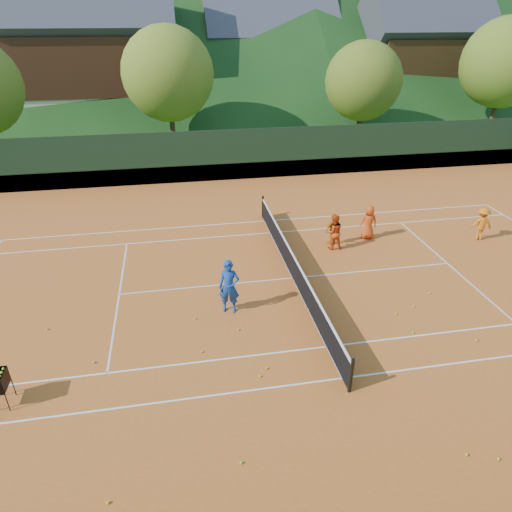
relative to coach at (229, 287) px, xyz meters
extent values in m
plane|color=#2F551A|center=(2.64, 1.71, -0.97)|extent=(400.00, 400.00, 0.00)
cube|color=#BF5B1F|center=(2.64, 1.71, -0.96)|extent=(40.00, 24.00, 0.02)
imported|color=#174195|center=(0.00, 0.00, 0.00)|extent=(0.78, 0.61, 1.89)
imported|color=#DB4A13|center=(4.93, 3.82, -0.18)|extent=(0.77, 0.61, 1.53)
imported|color=orange|center=(5.05, 4.24, -0.24)|extent=(0.89, 0.65, 1.41)
imported|color=#DA4A13|center=(6.75, 4.51, -0.19)|extent=(0.80, 0.57, 1.52)
imported|color=orange|center=(11.56, 3.52, -0.20)|extent=(1.04, 0.70, 1.50)
sphere|color=#B2D824|center=(5.41, -1.23, -0.91)|extent=(0.07, 0.07, 0.07)
sphere|color=#B2D824|center=(0.12, -1.15, -0.91)|extent=(0.07, 0.07, 0.07)
sphere|color=#B2D824|center=(5.18, -6.88, -0.91)|extent=(0.07, 0.07, 0.07)
sphere|color=#B2D824|center=(-0.52, -5.94, -0.91)|extent=(0.07, 0.07, 0.07)
sphere|color=#B2D824|center=(-5.84, -0.01, -0.91)|extent=(0.07, 0.07, 0.07)
sphere|color=#B2D824|center=(4.55, -6.65, -0.91)|extent=(0.07, 0.07, 0.07)
sphere|color=#B2D824|center=(-4.18, -1.91, -0.91)|extent=(0.07, 0.07, 0.07)
sphere|color=#B2D824|center=(5.49, -2.28, -0.91)|extent=(0.07, 0.07, 0.07)
sphere|color=#B2D824|center=(2.80, -0.64, -0.91)|extent=(0.07, 0.07, 0.07)
sphere|color=#B2D824|center=(6.20, -0.92, -0.91)|extent=(0.07, 0.07, 0.07)
sphere|color=#B2D824|center=(0.65, -3.04, -0.91)|extent=(0.07, 0.07, 0.07)
sphere|color=#B2D824|center=(-3.34, -6.38, -0.91)|extent=(0.07, 0.07, 0.07)
sphere|color=#B2D824|center=(-1.09, -2.00, -0.91)|extent=(0.07, 0.07, 0.07)
sphere|color=#B2D824|center=(7.16, -0.26, -0.91)|extent=(0.07, 0.07, 0.07)
sphere|color=#B2D824|center=(0.41, -3.33, -0.91)|extent=(0.07, 0.07, 0.07)
sphere|color=#B2D824|center=(7.23, -2.97, -0.91)|extent=(0.07, 0.07, 0.07)
sphere|color=#B2D824|center=(-1.18, -0.28, -0.91)|extent=(0.07, 0.07, 0.07)
cube|color=white|center=(2.64, -3.78, -0.94)|extent=(23.77, 0.06, 0.00)
cube|color=white|center=(2.64, 7.19, -0.94)|extent=(23.77, 0.06, 0.00)
cube|color=white|center=(2.64, -2.41, -0.94)|extent=(23.77, 0.06, 0.00)
cube|color=white|center=(2.64, 5.82, -0.94)|extent=(23.77, 0.06, 0.00)
cube|color=white|center=(-3.76, 1.71, -0.94)|extent=(0.06, 8.23, 0.00)
cube|color=white|center=(9.04, 1.71, -0.94)|extent=(0.06, 8.23, 0.00)
cube|color=silver|center=(2.64, 1.71, -0.94)|extent=(12.80, 0.06, 0.00)
cube|color=silver|center=(2.64, 1.71, -0.94)|extent=(0.06, 10.97, 0.00)
cube|color=black|center=(2.64, 1.71, -0.50)|extent=(0.03, 11.97, 0.90)
cube|color=white|center=(2.64, 1.71, -0.03)|extent=(0.05, 11.97, 0.06)
cylinder|color=black|center=(2.64, -4.28, -0.40)|extent=(0.10, 0.10, 1.10)
cylinder|color=black|center=(2.64, 7.69, -0.40)|extent=(0.10, 0.10, 1.10)
cube|color=black|center=(2.64, 13.71, 0.55)|extent=(40.00, 0.05, 3.00)
cube|color=#185627|center=(2.64, 13.71, -0.45)|extent=(40.40, 0.05, 1.00)
cylinder|color=black|center=(-6.03, -3.37, -0.67)|extent=(0.02, 0.02, 0.55)
cylinder|color=black|center=(-6.03, -2.82, -0.67)|extent=(0.02, 0.02, 0.55)
cube|color=black|center=(-6.03, -3.10, -0.17)|extent=(0.02, 0.55, 0.45)
sphere|color=#CCE526|center=(-6.10, -3.17, 0.02)|extent=(0.07, 0.07, 0.07)
sphere|color=#CCE526|center=(-6.10, -3.03, 0.02)|extent=(0.07, 0.07, 0.07)
sphere|color=#CCE526|center=(-6.10, -2.89, 0.02)|extent=(0.07, 0.07, 0.07)
cube|color=beige|center=(-7.36, 31.71, 0.47)|extent=(12.00, 9.00, 2.88)
cube|color=#351A0E|center=(-7.36, 31.71, 4.15)|extent=(12.24, 9.18, 4.48)
cube|color=#3D3D44|center=(-7.36, 31.71, 6.99)|extent=(13.80, 9.93, 9.93)
cube|color=beige|center=(8.64, 35.71, 0.29)|extent=(11.00, 8.00, 2.52)
cube|color=#351E0E|center=(8.64, 35.71, 3.51)|extent=(11.22, 8.16, 3.92)
cube|color=#42434A|center=(8.64, 35.71, 6.07)|extent=(12.65, 8.82, 8.82)
cube|color=beige|center=(22.64, 31.71, 0.38)|extent=(10.00, 8.00, 2.70)
cube|color=#35200E|center=(22.64, 31.71, 3.83)|extent=(10.20, 8.16, 4.20)
cube|color=#3D3D45|center=(22.64, 31.71, 6.53)|extent=(11.50, 8.82, 8.82)
cylinder|color=#432C1A|center=(-1.36, 21.71, 0.47)|extent=(0.36, 0.36, 2.88)
sphere|color=#527A20|center=(-1.36, 21.71, 4.23)|extent=(6.40, 6.40, 6.40)
cylinder|color=#42291A|center=(12.64, 20.71, 0.29)|extent=(0.36, 0.36, 2.52)
sphere|color=#496A1C|center=(12.64, 20.71, 3.58)|extent=(5.60, 5.60, 5.60)
cylinder|color=#3E2919|center=(24.64, 21.71, 0.56)|extent=(0.36, 0.36, 3.06)
sphere|color=#48711E|center=(24.64, 21.71, 4.56)|extent=(6.80, 6.80, 6.80)
camera|label=1|loc=(-1.41, -12.68, 7.91)|focal=32.00mm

